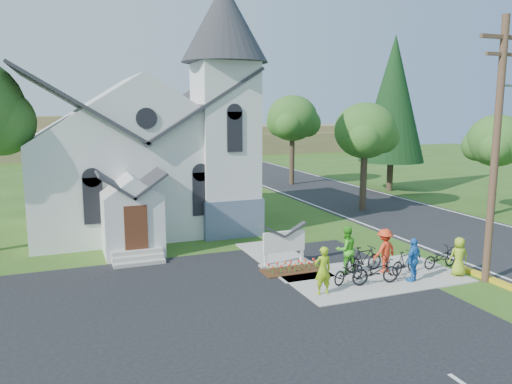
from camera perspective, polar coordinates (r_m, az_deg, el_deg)
name	(u,v)px	position (r m, az deg, el deg)	size (l,w,h in m)	color
ground	(347,286)	(19.60, 10.39, -10.51)	(120.00, 120.00, 0.00)	#305217
parking_lot	(177,338)	(15.41, -9.03, -16.19)	(20.00, 16.00, 0.02)	black
road	(357,201)	(37.06, 11.46, -0.99)	(8.00, 90.00, 0.02)	black
sidewalk	(373,276)	(20.77, 13.24, -9.37)	(7.00, 4.00, 0.05)	#9E988F
church	(145,134)	(28.46, -12.57, 6.46)	(12.35, 12.00, 13.00)	silver
church_sign	(284,242)	(21.44, 3.22, -5.73)	(2.20, 0.40, 1.70)	#9E988F
flower_bed	(293,271)	(20.95, 4.22, -8.94)	(2.60, 1.10, 0.07)	#391F0F
utility_pole	(497,143)	(20.75, 25.87, 5.10)	(3.45, 0.28, 10.00)	#493124
tree_road_near	(365,131)	(33.15, 12.36, 6.81)	(4.00, 4.00, 7.05)	#3D2C21
tree_road_mid	(292,119)	(43.85, 4.18, 8.37)	(4.40, 4.40, 7.80)	#3D2C21
tree_road_far	(497,141)	(34.66, 25.80, 5.24)	(3.60, 3.60, 6.30)	#3D2C21
conifer	(393,99)	(41.77, 15.42, 10.20)	(5.20, 5.20, 12.40)	#3D2C21
distant_hills	(160,140)	(73.27, -10.92, 5.87)	(61.00, 10.00, 5.60)	olive
cyclist_0	(323,270)	(18.25, 7.66, -8.86)	(0.64, 0.42, 1.77)	#8EB815
bike_0	(375,271)	(19.70, 13.49, -8.78)	(0.68, 1.95, 1.02)	black
cyclist_1	(346,249)	(20.72, 10.24, -6.48)	(0.93, 0.72, 1.91)	green
bike_1	(364,259)	(21.06, 12.23, -7.48)	(0.50, 1.76, 1.06)	black
cyclist_2	(413,260)	(20.32, 17.55, -7.38)	(1.01, 0.42, 1.72)	blue
bike_2	(349,271)	(19.71, 10.55, -8.84)	(0.61, 1.74, 0.91)	black
cyclist_3	(384,251)	(21.08, 14.47, -6.49)	(1.17, 0.67, 1.81)	red
bike_3	(405,262)	(21.17, 16.69, -7.71)	(0.46, 1.62, 0.97)	black
cyclist_4	(459,256)	(21.62, 22.17, -6.84)	(0.77, 0.50, 1.57)	#93B822
bike_4	(440,257)	(22.44, 20.30, -7.02)	(0.60, 1.72, 0.90)	black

